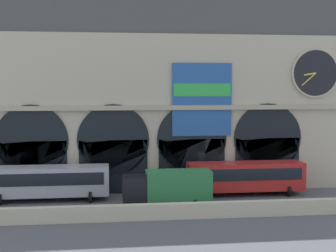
# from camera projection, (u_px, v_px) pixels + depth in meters

# --- Properties ---
(ground_plane) EXTENTS (200.00, 200.00, 0.00)m
(ground_plane) POSITION_uv_depth(u_px,v_px,m) (159.00, 205.00, 42.43)
(ground_plane) COLOR #54565B
(quay_parapet_wall) EXTENTS (90.00, 0.70, 1.22)m
(quay_parapet_wall) POSITION_uv_depth(u_px,v_px,m) (165.00, 211.00, 37.78)
(quay_parapet_wall) COLOR beige
(quay_parapet_wall) RESTS_ON ground
(station_building) EXTENTS (39.48, 4.42, 19.12)m
(station_building) POSITION_uv_depth(u_px,v_px,m) (151.00, 97.00, 48.61)
(station_building) COLOR beige
(station_building) RESTS_ON ground
(bus_midwest) EXTENTS (11.00, 3.25, 3.10)m
(bus_midwest) POSITION_uv_depth(u_px,v_px,m) (47.00, 181.00, 43.78)
(bus_midwest) COLOR #ADB2B7
(bus_midwest) RESTS_ON ground
(box_truck_center) EXTENTS (7.50, 2.91, 3.12)m
(box_truck_center) POSITION_uv_depth(u_px,v_px,m) (168.00, 187.00, 41.53)
(box_truck_center) COLOR black
(box_truck_center) RESTS_ON ground
(bus_mideast) EXTENTS (11.00, 3.25, 3.10)m
(bus_mideast) POSITION_uv_depth(u_px,v_px,m) (245.00, 176.00, 46.16)
(bus_mideast) COLOR red
(bus_mideast) RESTS_ON ground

